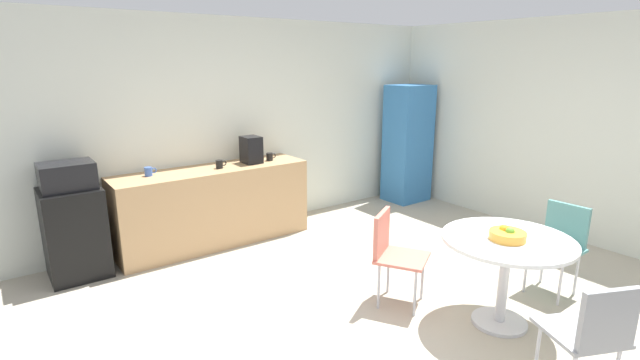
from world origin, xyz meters
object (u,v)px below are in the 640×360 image
locker_cabinet (408,144)px  chair_coral (391,247)px  coffee_maker (251,150)px  mug_white (149,172)px  chair_teal (560,238)px  mini_fridge (75,233)px  mug_green (270,157)px  fruit_bowl (508,234)px  microwave (67,176)px  round_table (506,256)px  chair_gray (594,329)px  mug_red (220,164)px

locker_cabinet → chair_coral: 3.25m
locker_cabinet → coffee_maker: bearing=177.8°
locker_cabinet → mug_white: 3.79m
chair_teal → mini_fridge: bearing=139.8°
locker_cabinet → mug_green: size_ratio=13.55×
mini_fridge → fruit_bowl: bearing=-49.7°
microwave → locker_cabinet: locker_cabinet is taller
locker_cabinet → chair_coral: bearing=-138.8°
chair_teal → round_table: bearing=-178.0°
locker_cabinet → mini_fridge: bearing=178.7°
locker_cabinet → mug_green: locker_cabinet is taller
chair_coral → mini_fridge: bearing=133.8°
locker_cabinet → chair_teal: (-1.03, -2.89, -0.35)m
chair_teal → chair_gray: 1.58m
chair_gray → fruit_bowl: (0.35, 0.83, 0.27)m
chair_teal → fruit_bowl: size_ratio=3.00×
round_table → chair_teal: bearing=2.0°
microwave → round_table: (2.61, -3.03, -0.43)m
locker_cabinet → coffee_maker: (-2.59, 0.10, 0.19)m
locker_cabinet → chair_coral: locker_cabinet is taller
mug_green → coffee_maker: 0.27m
mini_fridge → locker_cabinet: size_ratio=0.51×
mug_green → mug_red: 0.68m
chair_gray → coffee_maker: 3.91m
chair_coral → locker_cabinet: bearing=41.2°
microwave → mug_red: size_ratio=3.72×
chair_teal → microwave: bearing=139.8°
fruit_bowl → mug_red: size_ratio=2.15×
fruit_bowl → coffee_maker: bearing=101.2°
chair_coral → fruit_bowl: 0.96m
chair_coral → mug_white: bearing=120.6°
microwave → fruit_bowl: (2.58, -3.04, -0.24)m
locker_cabinet → mug_red: size_ratio=13.55×
round_table → chair_gray: bearing=-114.6°
chair_teal → chair_gray: (-1.31, -0.87, 0.00)m
round_table → mug_white: 3.61m
mug_green → mug_red: same height
round_table → microwave: bearing=130.8°
mini_fridge → coffee_maker: (1.98, 0.00, 0.61)m
microwave → round_table: bearing=-49.2°
locker_cabinet → round_table: locker_cabinet is taller
mug_white → mug_red: same height
round_table → mug_green: mug_green is taller
chair_coral → mug_white: 2.70m
fruit_bowl → mug_red: (-1.03, 2.99, 0.16)m
chair_teal → chair_gray: bearing=-146.3°
chair_coral → mug_red: bearing=105.3°
chair_teal → mug_red: (-1.99, 2.95, 0.43)m
locker_cabinet → mug_white: size_ratio=13.55×
locker_cabinet → mug_white: bearing=177.5°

